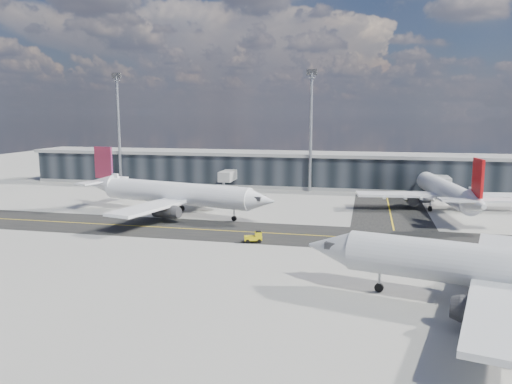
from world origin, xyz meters
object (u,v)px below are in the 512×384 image
at_px(airliner_af, 173,193).
at_px(airliner_redtail, 446,192).
at_px(baggage_tug, 255,237).
at_px(service_van, 424,197).

distance_m(airliner_af, airliner_redtail, 52.07).
relative_size(baggage_tug, service_van, 0.46).
bearing_deg(airliner_af, service_van, 132.59).
xyz_separation_m(airliner_af, baggage_tug, (19.30, -16.47, -3.22)).
relative_size(airliner_af, airliner_redtail, 1.03).
bearing_deg(airliner_redtail, service_van, 95.03).
height_order(airliner_af, service_van, airliner_af).
bearing_deg(baggage_tug, airliner_af, -148.34).
relative_size(airliner_af, service_van, 6.65).
distance_m(airliner_redtail, service_van, 12.41).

